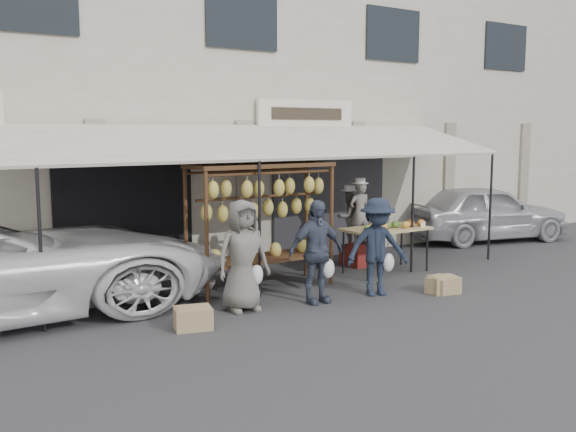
% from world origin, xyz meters
% --- Properties ---
extents(ground_plane, '(90.00, 90.00, 0.00)m').
position_xyz_m(ground_plane, '(0.00, 0.00, 0.00)').
color(ground_plane, '#2D2D30').
extents(shophouse, '(24.00, 6.15, 7.30)m').
position_xyz_m(shophouse, '(-0.00, 6.50, 3.65)').
color(shophouse, beige).
rests_on(shophouse, ground_plane).
extents(awning, '(10.00, 2.35, 2.92)m').
position_xyz_m(awning, '(0.01, 2.28, 2.57)').
color(awning, silver).
rests_on(awning, ground_plane).
extents(banana_rack, '(2.60, 0.90, 2.24)m').
position_xyz_m(banana_rack, '(-0.70, 1.57, 1.56)').
color(banana_rack, '#3D2614').
rests_on(banana_rack, ground_plane).
extents(produce_table, '(1.70, 0.90, 1.04)m').
position_xyz_m(produce_table, '(2.05, 1.36, 0.88)').
color(produce_table, tan).
rests_on(produce_table, ground_plane).
extents(vendor_left, '(0.51, 0.37, 1.28)m').
position_xyz_m(vendor_left, '(1.95, 2.11, 1.13)').
color(vendor_left, gray).
rests_on(vendor_left, stool_left).
extents(vendor_right, '(0.58, 0.46, 1.19)m').
position_xyz_m(vendor_right, '(1.92, 2.42, 1.00)').
color(vendor_right, slate).
rests_on(vendor_right, stool_right).
extents(customer_left, '(0.88, 0.60, 1.75)m').
position_xyz_m(customer_left, '(-1.65, 0.58, 0.87)').
color(customer_left, slate).
rests_on(customer_left, ground_plane).
extents(customer_mid, '(1.02, 0.48, 1.69)m').
position_xyz_m(customer_mid, '(-0.42, 0.34, 0.85)').
color(customer_mid, '#3F485C').
rests_on(customer_mid, ground_plane).
extents(customer_right, '(1.23, 0.95, 1.67)m').
position_xyz_m(customer_right, '(0.73, 0.16, 0.84)').
color(customer_right, '#1B2334').
rests_on(customer_right, ground_plane).
extents(stool_left, '(0.38, 0.38, 0.49)m').
position_xyz_m(stool_left, '(1.95, 2.11, 0.24)').
color(stool_left, maroon).
rests_on(stool_left, ground_plane).
extents(stool_right, '(0.36, 0.36, 0.40)m').
position_xyz_m(stool_right, '(1.92, 2.42, 0.20)').
color(stool_right, maroon).
rests_on(stool_right, ground_plane).
extents(crate_near_a, '(0.57, 0.49, 0.29)m').
position_xyz_m(crate_near_a, '(1.79, -0.38, 0.15)').
color(crate_near_a, tan).
rests_on(crate_near_a, ground_plane).
extents(crate_near_b, '(0.54, 0.46, 0.28)m').
position_xyz_m(crate_near_b, '(1.76, -0.33, 0.14)').
color(crate_near_b, tan).
rests_on(crate_near_b, ground_plane).
extents(crate_far, '(0.60, 0.52, 0.31)m').
position_xyz_m(crate_far, '(-2.70, 0.14, 0.15)').
color(crate_far, tan).
rests_on(crate_far, ground_plane).
extents(sedan, '(4.55, 2.69, 1.45)m').
position_xyz_m(sedan, '(6.68, 2.84, 0.73)').
color(sedan, '#ADAEB3').
rests_on(sedan, ground_plane).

